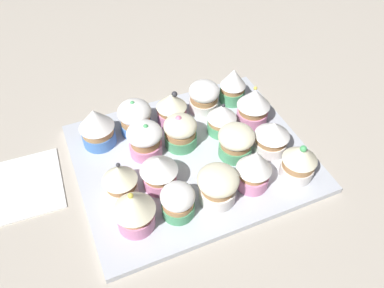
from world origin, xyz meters
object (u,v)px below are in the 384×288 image
Objects in this scene: cupcake_7 at (180,132)px; cupcake_12 at (120,181)px; cupcake_13 at (299,161)px; cupcake_0 at (233,85)px; cupcake_9 at (272,136)px; cupcake_15 at (217,185)px; cupcake_4 at (97,127)px; cupcake_8 at (145,139)px; baking_tray at (192,157)px; cupcake_17 at (134,209)px; cupcake_11 at (159,171)px; cupcake_14 at (254,168)px; cupcake_3 at (135,117)px; cupcake_10 at (236,141)px; cupcake_5 at (253,106)px; cupcake_1 at (204,96)px; napkin at (19,187)px; cupcake_2 at (174,107)px; cupcake_16 at (178,201)px; cupcake_6 at (222,118)px.

cupcake_12 is (13.39, 7.08, 0.40)cm from cupcake_7.
cupcake_13 is at bearing 136.82° from cupcake_7.
cupcake_7 is at bearing 27.40° from cupcake_0.
cupcake_9 is at bearing 151.87° from cupcake_7.
cupcake_4 is at bearing -54.35° from cupcake_15.
cupcake_0 is 22.51cm from cupcake_8.
baking_tray is 15.25cm from cupcake_12.
cupcake_4 is 1.00× the size of cupcake_17.
cupcake_17 is at bearing 44.36° from cupcake_11.
cupcake_14 is at bearing 137.08° from cupcake_4.
cupcake_4 is (7.37, 0.38, 0.62)cm from cupcake_3.
cupcake_12 reaches higher than cupcake_10.
cupcake_12 reaches higher than baking_tray.
cupcake_3 reaches higher than cupcake_7.
cupcake_3 is 0.88× the size of cupcake_5.
cupcake_5 is at bearing -165.60° from cupcake_12.
cupcake_8 is 1.01× the size of cupcake_15.
cupcake_1 is 0.96× the size of cupcake_9.
cupcake_9 is 0.46× the size of napkin.
cupcake_7 is 1.00× the size of cupcake_9.
cupcake_11 is at bearing 88.72° from cupcake_3.
cupcake_10 is at bearing 159.38° from baking_tray.
cupcake_0 is 1.10× the size of cupcake_2.
cupcake_14 reaches higher than cupcake_15.
cupcake_16 is at bearing 136.15° from cupcake_12.
cupcake_12 is at bearing 18.34° from cupcake_6.
cupcake_6 is at bearing 0.91° from cupcake_5.
cupcake_15 is (-7.42, 14.53, 0.17)cm from cupcake_8.
cupcake_9 is 7.09cm from cupcake_13.
cupcake_5 is at bearing 177.50° from napkin.
cupcake_6 is 8.57cm from cupcake_7.
cupcake_3 is 9.43cm from cupcake_7.
cupcake_11 is at bearing -22.58° from cupcake_14.
cupcake_2 is at bearing -119.77° from cupcake_11.
cupcake_3 is 1.05× the size of cupcake_15.
cupcake_14 is at bearing 123.86° from baking_tray.
cupcake_13 reaches higher than cupcake_11.
cupcake_4 reaches higher than baking_tray.
cupcake_14 reaches higher than cupcake_0.
cupcake_14 reaches higher than cupcake_7.
cupcake_5 is at bearing -165.27° from baking_tray.
cupcake_3 is at bearing -90.94° from cupcake_8.
cupcake_8 is at bearing 175.43° from napkin.
cupcake_1 is 25.95cm from cupcake_12.
cupcake_1 is 0.80× the size of cupcake_4.
cupcake_7 is (8.11, 7.44, -0.05)cm from cupcake_1.
cupcake_13 is 0.93× the size of cupcake_17.
cupcake_4 is 19.99cm from cupcake_17.
cupcake_0 reaches higher than cupcake_7.
baking_tray is 5.78× the size of cupcake_3.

